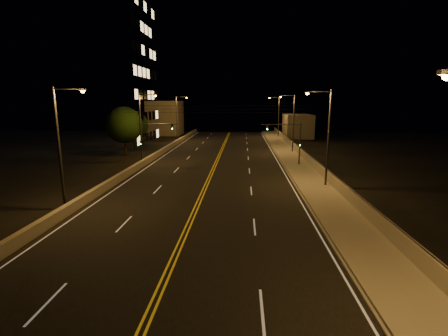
# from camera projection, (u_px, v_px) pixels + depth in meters

# --- Properties ---
(ground) EXTENTS (160.00, 160.00, 0.00)m
(ground) POSITION_uv_depth(u_px,v_px,m) (142.00, 332.00, 11.91)
(ground) COLOR black
(ground) RESTS_ON ground
(road) EXTENTS (18.00, 120.00, 0.02)m
(road) POSITION_uv_depth(u_px,v_px,m) (205.00, 189.00, 31.47)
(road) COLOR black
(road) RESTS_ON ground
(sidewalk) EXTENTS (3.60, 120.00, 0.30)m
(sidewalk) POSITION_uv_depth(u_px,v_px,m) (317.00, 189.00, 30.83)
(sidewalk) COLOR gray
(sidewalk) RESTS_ON ground
(curb) EXTENTS (0.14, 120.00, 0.15)m
(curb) POSITION_uv_depth(u_px,v_px,m) (298.00, 189.00, 30.95)
(curb) COLOR gray
(curb) RESTS_ON ground
(parapet_wall) EXTENTS (0.30, 120.00, 1.00)m
(parapet_wall) POSITION_uv_depth(u_px,v_px,m) (336.00, 183.00, 30.60)
(parapet_wall) COLOR gray
(parapet_wall) RESTS_ON sidewalk
(jersey_barrier) EXTENTS (0.45, 120.00, 0.81)m
(jersey_barrier) POSITION_uv_depth(u_px,v_px,m) (110.00, 183.00, 31.91)
(jersey_barrier) COLOR gray
(jersey_barrier) RESTS_ON ground
(distant_building_right) EXTENTS (6.00, 10.00, 5.35)m
(distant_building_right) POSITION_uv_depth(u_px,v_px,m) (297.00, 126.00, 76.29)
(distant_building_right) COLOR slate
(distant_building_right) RESTS_ON ground
(distant_building_left) EXTENTS (8.00, 8.00, 8.43)m
(distant_building_left) POSITION_uv_depth(u_px,v_px,m) (165.00, 118.00, 81.91)
(distant_building_left) COLOR slate
(distant_building_left) RESTS_ON ground
(parapet_rail) EXTENTS (0.06, 120.00, 0.06)m
(parapet_rail) POSITION_uv_depth(u_px,v_px,m) (336.00, 177.00, 30.50)
(parapet_rail) COLOR black
(parapet_rail) RESTS_ON parapet_wall
(lane_markings) EXTENTS (17.32, 116.00, 0.00)m
(lane_markings) POSITION_uv_depth(u_px,v_px,m) (205.00, 189.00, 31.39)
(lane_markings) COLOR silver
(lane_markings) RESTS_ON road
(streetlight_1) EXTENTS (2.55, 0.28, 9.38)m
(streetlight_1) POSITION_uv_depth(u_px,v_px,m) (326.00, 133.00, 30.79)
(streetlight_1) COLOR #2D2D33
(streetlight_1) RESTS_ON ground
(streetlight_2) EXTENTS (2.55, 0.28, 9.38)m
(streetlight_2) POSITION_uv_depth(u_px,v_px,m) (292.00, 120.00, 52.09)
(streetlight_2) COLOR #2D2D33
(streetlight_2) RESTS_ON ground
(streetlight_3) EXTENTS (2.55, 0.28, 9.38)m
(streetlight_3) POSITION_uv_depth(u_px,v_px,m) (278.00, 114.00, 73.90)
(streetlight_3) COLOR #2D2D33
(streetlight_3) RESTS_ON ground
(streetlight_4) EXTENTS (2.55, 0.28, 9.38)m
(streetlight_4) POSITION_uv_depth(u_px,v_px,m) (62.00, 141.00, 24.33)
(streetlight_4) COLOR #2D2D33
(streetlight_4) RESTS_ON ground
(streetlight_5) EXTENTS (2.55, 0.28, 9.38)m
(streetlight_5) POSITION_uv_depth(u_px,v_px,m) (142.00, 123.00, 43.75)
(streetlight_5) COLOR #2D2D33
(streetlight_5) RESTS_ON ground
(streetlight_6) EXTENTS (2.55, 0.28, 9.38)m
(streetlight_6) POSITION_uv_depth(u_px,v_px,m) (178.00, 116.00, 67.53)
(streetlight_6) COLOR #2D2D33
(streetlight_6) RESTS_ON ground
(traffic_signal_right) EXTENTS (5.11, 0.31, 5.65)m
(traffic_signal_right) POSITION_uv_depth(u_px,v_px,m) (292.00, 139.00, 41.61)
(traffic_signal_right) COLOR #2D2D33
(traffic_signal_right) RESTS_ON ground
(traffic_signal_left) EXTENTS (5.11, 0.31, 5.65)m
(traffic_signal_left) POSITION_uv_depth(u_px,v_px,m) (149.00, 138.00, 42.66)
(traffic_signal_left) COLOR #2D2D33
(traffic_signal_left) RESTS_ON ground
(overhead_wires) EXTENTS (22.00, 0.03, 0.83)m
(overhead_wires) POSITION_uv_depth(u_px,v_px,m) (213.00, 109.00, 39.26)
(overhead_wires) COLOR black
(building_tower) EXTENTS (24.00, 15.00, 31.27)m
(building_tower) POSITION_uv_depth(u_px,v_px,m) (79.00, 63.00, 57.42)
(building_tower) COLOR slate
(building_tower) RESTS_ON ground
(tree_0) EXTENTS (5.58, 5.58, 7.56)m
(tree_0) POSITION_uv_depth(u_px,v_px,m) (124.00, 125.00, 49.71)
(tree_0) COLOR black
(tree_0) RESTS_ON ground
(tree_1) EXTENTS (4.98, 4.98, 6.76)m
(tree_1) POSITION_uv_depth(u_px,v_px,m) (134.00, 125.00, 56.93)
(tree_1) COLOR black
(tree_1) RESTS_ON ground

